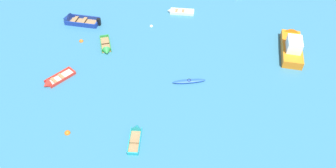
{
  "coord_description": "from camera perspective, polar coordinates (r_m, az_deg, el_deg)",
  "views": [
    {
      "loc": [
        2.9,
        3.3,
        19.94
      ],
      "look_at": [
        0.0,
        23.46,
        0.15
      ],
      "focal_mm": 34.15,
      "sensor_mm": 36.0,
      "label": 1
    }
  ],
  "objects": [
    {
      "name": "rowboat_red_back_row_left",
      "position": [
        30.44,
        -20.01,
        0.32
      ],
      "size": [
        2.57,
        3.06,
        0.99
      ],
      "color": "beige",
      "rests_on": "ground_plane"
    },
    {
      "name": "rowboat_white_distant_center",
      "position": [
        38.03,
        1.3,
        12.82
      ],
      "size": [
        3.11,
        1.07,
        0.92
      ],
      "color": "beige",
      "rests_on": "ground_plane"
    },
    {
      "name": "rowboat_green_cluster_inner",
      "position": [
        32.87,
        -10.97,
        6.23
      ],
      "size": [
        1.96,
        3.18,
        0.87
      ],
      "color": "#99754C",
      "rests_on": "ground_plane"
    },
    {
      "name": "mooring_buoy_far_field",
      "position": [
        35.78,
        -3.0,
        10.24
      ],
      "size": [
        0.35,
        0.35,
        0.35
      ],
      "primitive_type": "sphere",
      "color": "silver",
      "rests_on": "ground_plane"
    },
    {
      "name": "mooring_buoy_between_boats_left",
      "position": [
        34.67,
        -15.21,
        7.36
      ],
      "size": [
        0.43,
        0.43,
        0.43
      ],
      "primitive_type": "sphere",
      "color": "orange",
      "rests_on": "ground_plane"
    },
    {
      "name": "rowboat_turquoise_far_back",
      "position": [
        24.94,
        -5.75,
        -8.74
      ],
      "size": [
        1.06,
        2.76,
        0.78
      ],
      "color": "#99754C",
      "rests_on": "ground_plane"
    },
    {
      "name": "mooring_buoy_central",
      "position": [
        26.18,
        -17.49,
        -8.36
      ],
      "size": [
        0.46,
        0.46,
        0.46
      ],
      "primitive_type": "sphere",
      "color": "orange",
      "rests_on": "ground_plane"
    },
    {
      "name": "rowboat_deep_blue_midfield_right",
      "position": [
        37.77,
        -16.37,
        10.86
      ],
      "size": [
        4.46,
        1.78,
        1.42
      ],
      "color": "#99754C",
      "rests_on": "ground_plane"
    },
    {
      "name": "kayak_blue_far_left",
      "position": [
        28.74,
        3.77,
        0.51
      ],
      "size": [
        3.02,
        1.22,
        0.28
      ],
      "color": "blue",
      "rests_on": "ground_plane"
    },
    {
      "name": "motor_launch_orange_near_camera",
      "position": [
        34.33,
        21.2,
        6.6
      ],
      "size": [
        2.26,
        6.11,
        2.21
      ],
      "color": "orange",
      "rests_on": "ground_plane"
    }
  ]
}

